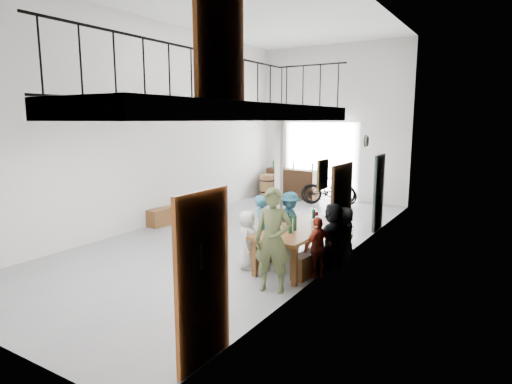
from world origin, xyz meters
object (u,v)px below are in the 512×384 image
Objects in this scene: bench_inner at (272,248)px; side_bench at (173,214)px; host_standing at (273,240)px; serving_counter at (292,183)px; tasting_table at (302,231)px; bicycle_near at (330,190)px; oak_barrel at (267,186)px.

side_bench is (-3.98, 1.31, 0.03)m from bench_inner.
serving_counter is at bearing 99.18° from host_standing.
side_bench is at bearing 166.16° from tasting_table.
bicycle_near reaches higher than side_bench.
side_bench is 1.94× the size of oak_barrel.
bicycle_near is at bearing -11.50° from serving_counter.
side_bench is 0.94× the size of host_standing.
bench_inner is 4.19m from side_bench.
host_standing is at bearing -59.51° from oak_barrel.
serving_counter is (-2.87, 6.68, 0.32)m from bench_inner.
host_standing is (3.74, -8.23, 0.36)m from serving_counter.
oak_barrel is 8.98m from host_standing.
oak_barrel is 2.53m from bicycle_near.
host_standing is (0.87, -1.54, 0.68)m from bench_inner.
tasting_table is 1.47m from host_standing.
bench_inner is 0.97× the size of bicycle_near.
oak_barrel is (-4.41, 6.28, -0.27)m from tasting_table.
bench_inner is 1.09× the size of side_bench.
bench_inner is 7.20m from oak_barrel.
host_standing is at bearing -57.68° from bench_inner.
bicycle_near is at bearing 59.86° from side_bench.
oak_barrel is at bearing 86.59° from side_bench.
serving_counter is 1.08× the size of bicycle_near.
bicycle_near reaches higher than oak_barrel.
bench_inner is 6.28m from bicycle_near.
tasting_table is at bearing -54.92° from oak_barrel.
bench_inner is 0.90× the size of serving_counter.
serving_counter reaches higher than side_bench.
oak_barrel is at bearing -143.31° from serving_counter.
serving_counter is 1.14× the size of host_standing.
host_standing is 0.95× the size of bicycle_near.
bicycle_near is (-1.16, 6.16, 0.28)m from bench_inner.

